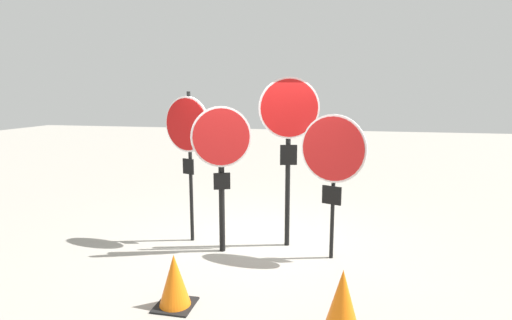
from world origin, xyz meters
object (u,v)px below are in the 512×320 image
stop_sign_2 (289,126)px  traffic_cone_0 (342,306)px  stop_sign_3 (333,156)px  stop_sign_0 (187,134)px  stop_sign_1 (221,153)px  traffic_cone_1 (174,281)px

stop_sign_2 → traffic_cone_0: bearing=-84.8°
stop_sign_3 → stop_sign_0: bearing=-166.3°
stop_sign_1 → traffic_cone_0: stop_sign_1 is taller
stop_sign_0 → traffic_cone_0: 3.50m
stop_sign_1 → traffic_cone_0: bearing=-69.2°
stop_sign_2 → stop_sign_3: size_ratio=1.25×
stop_sign_2 → traffic_cone_0: (0.82, -2.28, -1.51)m
stop_sign_2 → stop_sign_0: bearing=169.4°
stop_sign_0 → stop_sign_3: 2.24m
stop_sign_0 → stop_sign_3: size_ratio=1.15×
stop_sign_2 → stop_sign_3: 0.84m
stop_sign_3 → traffic_cone_1: (-1.65, -1.66, -1.20)m
stop_sign_2 → stop_sign_1: bearing=-169.2°
traffic_cone_1 → stop_sign_1: bearing=87.1°
stop_sign_0 → stop_sign_3: bearing=13.1°
stop_sign_0 → traffic_cone_0: (2.37, -2.17, -1.37)m
stop_sign_0 → traffic_cone_0: stop_sign_0 is taller
stop_sign_3 → traffic_cone_0: 2.24m
stop_sign_1 → stop_sign_2: size_ratio=0.84×
stop_sign_1 → stop_sign_3: bearing=-19.5°
stop_sign_0 → stop_sign_1: bearing=-7.5°
stop_sign_1 → traffic_cone_0: 2.78m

